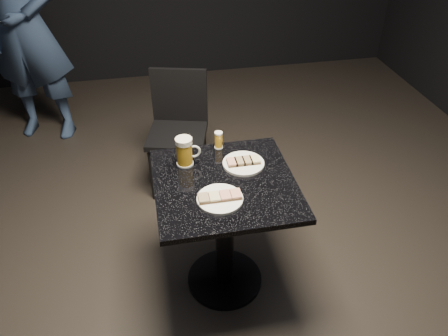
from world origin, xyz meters
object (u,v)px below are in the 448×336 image
(plate_small, at_px, (243,164))
(chair, at_px, (178,124))
(table, at_px, (225,218))
(patron, at_px, (24,27))
(beer_tumbler, at_px, (219,140))
(plate_large, at_px, (220,199))
(beer_mug, at_px, (185,151))

(plate_small, relative_size, chair, 0.25)
(plate_small, distance_m, table, 0.30)
(patron, distance_m, beer_tumbler, 2.08)
(plate_large, xyz_separation_m, table, (0.05, 0.13, -0.25))
(plate_small, relative_size, table, 0.29)
(table, relative_size, beer_tumbler, 7.65)
(plate_large, xyz_separation_m, beer_mug, (-0.12, 0.32, 0.07))
(beer_tumbler, bearing_deg, plate_large, -99.79)
(plate_large, bearing_deg, beer_mug, 110.98)
(plate_large, height_order, beer_tumbler, beer_tumbler)
(beer_tumbler, bearing_deg, patron, 126.69)
(plate_small, bearing_deg, table, -135.17)
(beer_mug, bearing_deg, beer_tumbler, 31.21)
(table, relative_size, chair, 0.86)
(plate_large, height_order, plate_small, same)
(patron, xyz_separation_m, beer_mug, (1.04, -1.78, -0.13))
(plate_small, bearing_deg, chair, 105.96)
(plate_small, bearing_deg, plate_large, -124.07)
(patron, distance_m, chair, 1.51)
(table, distance_m, beer_tumbler, 0.42)
(plate_small, relative_size, beer_tumbler, 2.22)
(plate_small, xyz_separation_m, chair, (-0.26, 0.90, -0.26))
(chair, bearing_deg, patron, 138.77)
(patron, relative_size, table, 2.55)
(plate_large, xyz_separation_m, beer_tumbler, (0.08, 0.44, 0.04))
(plate_large, xyz_separation_m, chair, (-0.08, 1.16, -0.26))
(beer_mug, relative_size, beer_tumbler, 1.61)
(beer_mug, bearing_deg, chair, 87.40)
(plate_large, relative_size, beer_mug, 1.39)
(plate_large, relative_size, table, 0.29)
(plate_large, distance_m, table, 0.29)
(beer_mug, xyz_separation_m, beer_tumbler, (0.20, 0.12, -0.03))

